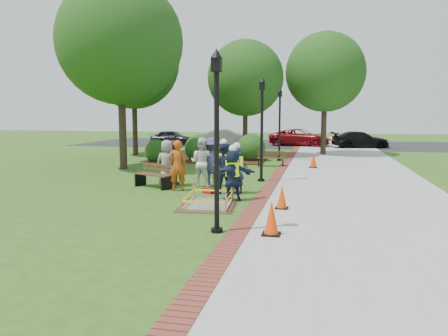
% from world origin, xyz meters
% --- Properties ---
extents(ground, '(100.00, 100.00, 0.00)m').
position_xyz_m(ground, '(0.00, 0.00, 0.00)').
color(ground, '#285116').
rests_on(ground, ground).
extents(sidewalk, '(6.00, 60.00, 0.02)m').
position_xyz_m(sidewalk, '(5.00, 10.00, 0.01)').
color(sidewalk, '#9E9E99').
rests_on(sidewalk, ground).
extents(brick_edging, '(0.50, 60.00, 0.03)m').
position_xyz_m(brick_edging, '(1.75, 10.00, 0.01)').
color(brick_edging, maroon).
rests_on(brick_edging, ground).
extents(mulch_bed, '(7.00, 3.00, 0.05)m').
position_xyz_m(mulch_bed, '(-3.00, 12.00, 0.02)').
color(mulch_bed, '#381E0F').
rests_on(mulch_bed, ground).
extents(parking_lot, '(36.00, 12.00, 0.01)m').
position_xyz_m(parking_lot, '(0.00, 27.00, 0.00)').
color(parking_lot, black).
rests_on(parking_lot, ground).
extents(wet_concrete_pad, '(1.90, 2.45, 0.55)m').
position_xyz_m(wet_concrete_pad, '(0.30, -0.11, 0.23)').
color(wet_concrete_pad, '#47331E').
rests_on(wet_concrete_pad, ground).
extents(bench_near, '(1.71, 1.17, 0.88)m').
position_xyz_m(bench_near, '(-2.54, 2.57, 0.28)').
color(bench_near, brown).
rests_on(bench_near, ground).
extents(bench_far, '(1.51, 0.64, 0.79)m').
position_xyz_m(bench_far, '(1.07, 10.18, 0.25)').
color(bench_far, '#53331C').
rests_on(bench_far, ground).
extents(cone_front, '(0.42, 0.42, 0.83)m').
position_xyz_m(cone_front, '(2.54, -3.01, 0.40)').
color(cone_front, black).
rests_on(cone_front, ground).
extents(cone_back, '(0.37, 0.37, 0.73)m').
position_xyz_m(cone_back, '(2.54, -0.15, 0.35)').
color(cone_back, black).
rests_on(cone_back, ground).
extents(cone_far, '(0.42, 0.42, 0.83)m').
position_xyz_m(cone_far, '(3.29, 9.92, 0.40)').
color(cone_far, black).
rests_on(cone_far, ground).
extents(toolbox, '(0.45, 0.36, 0.20)m').
position_xyz_m(toolbox, '(-0.21, 1.84, 0.10)').
color(toolbox, '#AD0D10').
rests_on(toolbox, ground).
extents(lamp_near, '(0.28, 0.28, 4.26)m').
position_xyz_m(lamp_near, '(1.25, -3.00, 2.48)').
color(lamp_near, black).
rests_on(lamp_near, ground).
extents(lamp_mid, '(0.28, 0.28, 4.26)m').
position_xyz_m(lamp_mid, '(1.25, 5.00, 2.48)').
color(lamp_mid, black).
rests_on(lamp_mid, ground).
extents(lamp_far, '(0.28, 0.28, 4.26)m').
position_xyz_m(lamp_far, '(1.25, 13.00, 2.48)').
color(lamp_far, black).
rests_on(lamp_far, ground).
extents(tree_left, '(6.14, 6.14, 9.34)m').
position_xyz_m(tree_left, '(-6.07, 7.46, 6.26)').
color(tree_left, '#3D2D1E').
rests_on(tree_left, ground).
extents(tree_back, '(4.88, 4.88, 7.47)m').
position_xyz_m(tree_back, '(-1.18, 15.28, 5.02)').
color(tree_back, '#3D2D1E').
rests_on(tree_back, ground).
extents(tree_right, '(5.26, 5.26, 8.14)m').
position_xyz_m(tree_right, '(3.82, 17.36, 5.49)').
color(tree_right, '#3D2D1E').
rests_on(tree_right, ground).
extents(tree_far, '(6.01, 6.01, 9.08)m').
position_xyz_m(tree_far, '(-8.51, 14.46, 6.06)').
color(tree_far, '#3D2D1E').
rests_on(tree_far, ground).
extents(shrub_a, '(1.39, 1.39, 1.39)m').
position_xyz_m(shrub_a, '(-5.74, 11.16, 0.00)').
color(shrub_a, '#1E4413').
rests_on(shrub_a, ground).
extents(shrub_b, '(1.66, 1.66, 1.66)m').
position_xyz_m(shrub_b, '(-3.51, 12.34, 0.00)').
color(shrub_b, '#1E4413').
rests_on(shrub_b, ground).
extents(shrub_c, '(1.06, 1.06, 1.06)m').
position_xyz_m(shrub_c, '(-1.83, 12.05, 0.00)').
color(shrub_c, '#1E4413').
rests_on(shrub_c, ground).
extents(shrub_d, '(1.72, 1.72, 1.72)m').
position_xyz_m(shrub_d, '(-0.40, 12.73, 0.00)').
color(shrub_d, '#1E4413').
rests_on(shrub_d, ground).
extents(shrub_e, '(0.98, 0.98, 0.98)m').
position_xyz_m(shrub_e, '(-3.28, 12.65, 0.00)').
color(shrub_e, '#1E4413').
rests_on(shrub_e, ground).
extents(casual_person_a, '(0.60, 0.41, 1.80)m').
position_xyz_m(casual_person_a, '(-2.08, 2.83, 0.90)').
color(casual_person_a, gray).
rests_on(casual_person_a, ground).
extents(casual_person_b, '(0.69, 0.58, 1.84)m').
position_xyz_m(casual_person_b, '(-1.45, 2.17, 0.92)').
color(casual_person_b, '#B84A15').
rests_on(casual_person_b, ground).
extents(casual_person_c, '(0.65, 0.48, 1.88)m').
position_xyz_m(casual_person_c, '(-0.82, 3.20, 0.94)').
color(casual_person_c, white).
rests_on(casual_person_c, ground).
extents(casual_person_d, '(0.59, 0.41, 1.76)m').
position_xyz_m(casual_person_d, '(-1.98, 3.32, 0.88)').
color(casual_person_d, brown).
rests_on(casual_person_d, ground).
extents(casual_person_e, '(0.60, 0.39, 1.88)m').
position_xyz_m(casual_person_e, '(-0.44, 3.36, 0.94)').
color(casual_person_e, '#3D3965').
rests_on(casual_person_e, ground).
extents(hivis_worker_a, '(0.62, 0.53, 1.81)m').
position_xyz_m(hivis_worker_a, '(0.88, 0.76, 0.90)').
color(hivis_worker_a, '#18263E').
rests_on(hivis_worker_a, ground).
extents(hivis_worker_b, '(0.63, 0.58, 1.80)m').
position_xyz_m(hivis_worker_b, '(0.76, 2.02, 0.90)').
color(hivis_worker_b, '#1B2F48').
rests_on(hivis_worker_b, ground).
extents(hivis_worker_c, '(0.58, 0.39, 1.92)m').
position_xyz_m(hivis_worker_c, '(0.32, 1.94, 0.95)').
color(hivis_worker_c, '#1C234B').
rests_on(hivis_worker_c, ground).
extents(parked_car_a, '(2.07, 4.45, 1.43)m').
position_xyz_m(parked_car_a, '(-9.24, 24.07, 0.00)').
color(parked_car_a, black).
rests_on(parked_car_a, ground).
extents(parked_car_b, '(2.37, 4.83, 1.53)m').
position_xyz_m(parked_car_b, '(-4.37, 24.55, 0.00)').
color(parked_car_b, gray).
rests_on(parked_car_b, ground).
extents(parked_car_c, '(2.78, 5.11, 1.59)m').
position_xyz_m(parked_car_c, '(1.92, 25.31, 0.00)').
color(parked_car_c, maroon).
rests_on(parked_car_c, ground).
extents(parked_car_d, '(2.87, 4.75, 1.44)m').
position_xyz_m(parked_car_d, '(6.79, 24.15, 0.00)').
color(parked_car_d, black).
rests_on(parked_car_d, ground).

